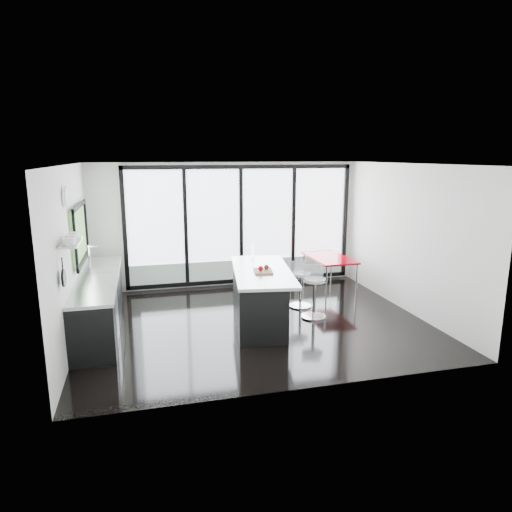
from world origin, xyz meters
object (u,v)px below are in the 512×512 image
object	(u,v)px
island	(258,295)
bar_stool_far	(301,290)
red_table	(329,273)
bar_stool_near	(314,298)

from	to	relation	value
island	bar_stool_far	bearing A→B (deg)	28.90
red_table	bar_stool_far	bearing A→B (deg)	-136.60
bar_stool_near	bar_stool_far	size ratio (longest dim) A/B	1.08
island	bar_stool_far	size ratio (longest dim) A/B	3.56
island	bar_stool_near	bearing A→B (deg)	-4.52
bar_stool_far	bar_stool_near	bearing A→B (deg)	-89.81
bar_stool_near	red_table	bearing A→B (deg)	71.79
bar_stool_near	red_table	xyz separation A→B (m)	(0.99, 1.61, -0.00)
island	bar_stool_near	world-z (taller)	island
island	red_table	distance (m)	2.55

